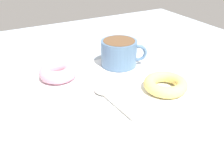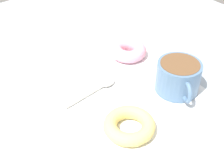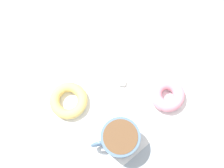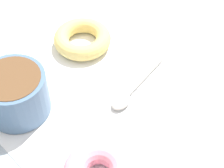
# 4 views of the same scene
# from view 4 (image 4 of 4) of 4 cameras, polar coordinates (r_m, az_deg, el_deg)

# --- Properties ---
(ground_plane) EXTENTS (1.20, 1.20, 0.02)m
(ground_plane) POSITION_cam_4_polar(r_m,az_deg,el_deg) (0.60, 1.65, -1.36)
(ground_plane) COLOR #99A8B7
(napkin) EXTENTS (0.38, 0.38, 0.00)m
(napkin) POSITION_cam_4_polar(r_m,az_deg,el_deg) (0.59, 0.00, -1.38)
(napkin) COLOR white
(napkin) RESTS_ON ground_plane
(coffee_cup) EXTENTS (0.10, 0.12, 0.07)m
(coffee_cup) POSITION_cam_4_polar(r_m,az_deg,el_deg) (0.56, -14.57, -1.21)
(coffee_cup) COLOR slate
(coffee_cup) RESTS_ON napkin
(donut_far) EXTENTS (0.10, 0.10, 0.03)m
(donut_far) POSITION_cam_4_polar(r_m,az_deg,el_deg) (0.65, -4.53, 6.88)
(donut_far) COLOR #E5C66B
(donut_far) RESTS_ON napkin
(spoon) EXTENTS (0.14, 0.03, 0.01)m
(spoon) POSITION_cam_4_polar(r_m,az_deg,el_deg) (0.58, 2.49, -1.56)
(spoon) COLOR #B7B2A8
(spoon) RESTS_ON napkin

